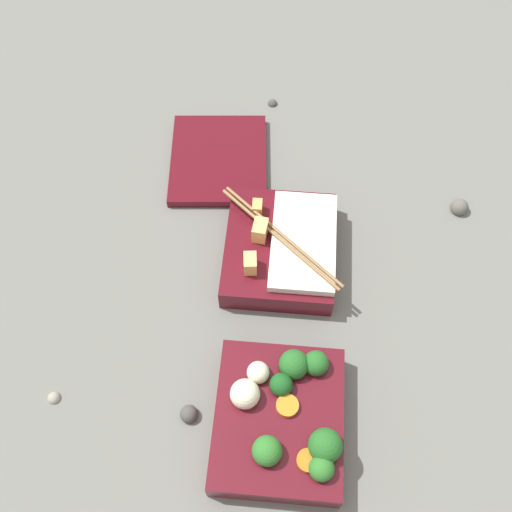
{
  "coord_description": "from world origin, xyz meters",
  "views": [
    {
      "loc": [
        -0.33,
        0.01,
        0.75
      ],
      "look_at": [
        0.1,
        0.05,
        0.04
      ],
      "focal_mm": 42.0,
      "sensor_mm": 36.0,
      "label": 1
    }
  ],
  "objects": [
    {
      "name": "pebble_2",
      "position": [
        -0.12,
        0.11,
        0.01
      ],
      "size": [
        0.02,
        0.02,
        0.02
      ],
      "primitive_type": "sphere",
      "color": "#474442",
      "rests_on": "ground_plane"
    },
    {
      "name": "pebble_1",
      "position": [
        -0.11,
        0.29,
        0.0
      ],
      "size": [
        0.02,
        0.02,
        0.02
      ],
      "primitive_type": "sphere",
      "color": "gray",
      "rests_on": "ground_plane"
    },
    {
      "name": "bento_lid",
      "position": [
        0.29,
        0.12,
        0.01
      ],
      "size": [
        0.19,
        0.17,
        0.01
      ],
      "primitive_type": "cube",
      "rotation": [
        0.0,
        0.0,
        0.09
      ],
      "color": "#510F19",
      "rests_on": "ground_plane"
    },
    {
      "name": "pebble_3",
      "position": [
        0.43,
        0.05,
        0.0
      ],
      "size": [
        0.02,
        0.02,
        0.02
      ],
      "primitive_type": "sphere",
      "color": "#474442",
      "rests_on": "ground_plane"
    },
    {
      "name": "pebble_0",
      "position": [
        0.23,
        -0.25,
        0.01
      ],
      "size": [
        0.03,
        0.03,
        0.03
      ],
      "primitive_type": "sphere",
      "color": "#595651",
      "rests_on": "ground_plane"
    },
    {
      "name": "bento_tray_rice",
      "position": [
        0.12,
        0.01,
        0.02
      ],
      "size": [
        0.18,
        0.18,
        0.07
      ],
      "color": "#510F19",
      "rests_on": "ground_plane"
    },
    {
      "name": "bento_tray_vegetable",
      "position": [
        -0.12,
        -0.0,
        0.03
      ],
      "size": [
        0.18,
        0.16,
        0.07
      ],
      "color": "#510F19",
      "rests_on": "ground_plane"
    },
    {
      "name": "ground_plane",
      "position": [
        0.0,
        0.0,
        0.0
      ],
      "size": [
        3.0,
        3.0,
        0.0
      ],
      "primitive_type": "plane",
      "color": "slate"
    }
  ]
}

